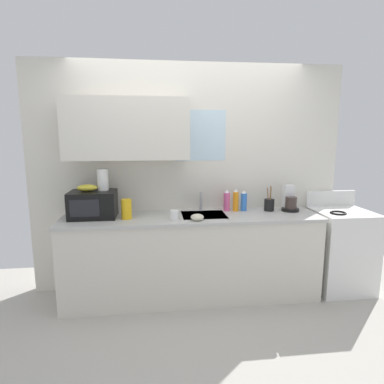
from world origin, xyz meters
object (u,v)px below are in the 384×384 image
at_px(coffee_maker, 290,201).
at_px(cereal_canister, 126,209).
at_px(dish_soap_bottle_pink, 227,201).
at_px(microwave, 93,204).
at_px(paper_towel_roll, 103,180).
at_px(dish_soap_bottle_blue, 244,201).
at_px(stove_range, 340,249).
at_px(utensil_crock, 269,204).
at_px(small_bowl, 197,217).
at_px(mug_white, 175,215).
at_px(dish_soap_bottle_orange, 236,200).
at_px(banana_bunch, 87,188).

bearing_deg(coffee_maker, cereal_canister, -174.90).
bearing_deg(coffee_maker, dish_soap_bottle_pink, 174.36).
bearing_deg(dish_soap_bottle_pink, microwave, -174.80).
height_order(paper_towel_roll, coffee_maker, paper_towel_roll).
bearing_deg(dish_soap_bottle_blue, stove_range, -8.01).
bearing_deg(stove_range, microwave, 179.04).
height_order(utensil_crock, small_bowl, utensil_crock).
distance_m(cereal_canister, mug_white, 0.49).
xyz_separation_m(stove_range, utensil_crock, (-0.81, 0.12, 0.51)).
distance_m(mug_white, utensil_crock, 1.10).
bearing_deg(small_bowl, microwave, 166.50).
relative_size(dish_soap_bottle_pink, mug_white, 2.51).
height_order(dish_soap_bottle_pink, dish_soap_bottle_orange, dish_soap_bottle_orange).
height_order(banana_bunch, dish_soap_bottle_pink, banana_bunch).
bearing_deg(dish_soap_bottle_blue, paper_towel_roll, -177.83).
distance_m(dish_soap_bottle_pink, utensil_crock, 0.47).
distance_m(banana_bunch, dish_soap_bottle_blue, 1.67).
relative_size(mug_white, utensil_crock, 0.33).
relative_size(coffee_maker, dish_soap_bottle_blue, 1.21).
relative_size(banana_bunch, paper_towel_roll, 0.91).
height_order(mug_white, small_bowl, mug_white).
distance_m(microwave, coffee_maker, 2.11).
bearing_deg(dish_soap_bottle_orange, microwave, -176.10).
bearing_deg(mug_white, small_bowl, -15.26).
xyz_separation_m(microwave, coffee_maker, (2.11, 0.06, -0.03)).
bearing_deg(mug_white, stove_range, 4.37).
xyz_separation_m(dish_soap_bottle_pink, cereal_canister, (-1.07, -0.23, -0.01)).
distance_m(stove_range, utensil_crock, 0.97).
relative_size(microwave, paper_towel_roll, 2.09).
distance_m(banana_bunch, cereal_canister, 0.45).
distance_m(dish_soap_bottle_pink, dish_soap_bottle_blue, 0.19).
relative_size(dish_soap_bottle_orange, mug_white, 2.63).
height_order(dish_soap_bottle_pink, dish_soap_bottle_blue, dish_soap_bottle_pink).
xyz_separation_m(paper_towel_roll, cereal_canister, (0.24, -0.15, -0.28)).
bearing_deg(stove_range, cereal_canister, -178.70).
distance_m(banana_bunch, utensil_crock, 1.95).
bearing_deg(dish_soap_bottle_orange, small_bowl, -143.51).
bearing_deg(utensil_crock, dish_soap_bottle_blue, 172.46).
distance_m(banana_bunch, paper_towel_roll, 0.18).
distance_m(banana_bunch, dish_soap_bottle_orange, 1.57).
bearing_deg(banana_bunch, cereal_canister, -14.38).
distance_m(dish_soap_bottle_pink, small_bowl, 0.54).
relative_size(stove_range, cereal_canister, 5.43).
height_order(microwave, paper_towel_roll, paper_towel_roll).
height_order(dish_soap_bottle_blue, small_bowl, dish_soap_bottle_blue).
distance_m(utensil_crock, small_bowl, 0.91).
relative_size(stove_range, microwave, 2.35).
xyz_separation_m(dish_soap_bottle_orange, mug_white, (-0.70, -0.29, -0.07)).
xyz_separation_m(coffee_maker, small_bowl, (-1.08, -0.31, -0.07)).
bearing_deg(stove_range, dish_soap_bottle_orange, 172.87).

